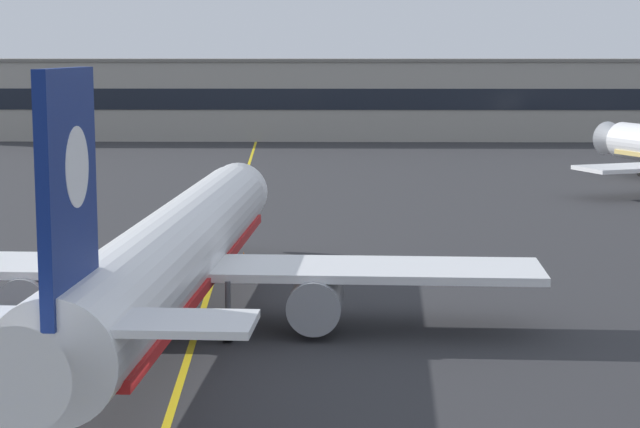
# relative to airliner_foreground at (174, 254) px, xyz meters

# --- Properties ---
(taxiway_centreline) EXTENTS (9.10, 179.80, 0.01)m
(taxiway_centreline) POSITION_rel_airliner_foreground_xyz_m (0.20, 14.88, -3.37)
(taxiway_centreline) COLOR yellow
(taxiway_centreline) RESTS_ON ground
(airliner_foreground) EXTENTS (32.18, 41.50, 11.65)m
(airliner_foreground) POSITION_rel_airliner_foreground_xyz_m (0.00, 0.00, 0.00)
(airliner_foreground) COLOR white
(airliner_foreground) RESTS_ON ground
(safety_cone_by_nose_gear) EXTENTS (0.44, 0.44, 0.55)m
(safety_cone_by_nose_gear) POSITION_rel_airliner_foreground_xyz_m (1.62, 16.19, -3.11)
(safety_cone_by_nose_gear) COLOR orange
(safety_cone_by_nose_gear) RESTS_ON ground
(terminal_building) EXTENTS (113.66, 12.40, 11.01)m
(terminal_building) POSITION_rel_airliner_foreground_xyz_m (6.72, 107.83, 2.14)
(terminal_building) COLOR #9E998E
(terminal_building) RESTS_ON ground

